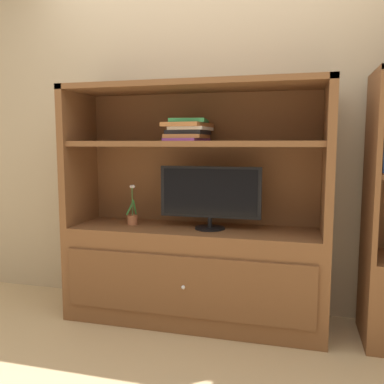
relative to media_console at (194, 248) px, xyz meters
name	(u,v)px	position (x,y,z in m)	size (l,w,h in m)	color
ground_plane	(177,347)	(0.00, -0.41, -0.50)	(8.00, 8.00, 0.00)	tan
painted_rear_wall	(206,117)	(0.00, 0.34, 0.90)	(6.00, 0.10, 2.80)	tan
media_console	(194,248)	(0.00, 0.00, 0.00)	(1.74, 0.52, 1.59)	brown
tv_monitor	(210,195)	(0.11, -0.01, 0.37)	(0.68, 0.20, 0.42)	black
potted_plant	(133,216)	(-0.45, 0.00, 0.20)	(0.07, 0.11, 0.28)	#B26642
magazine_stack	(188,130)	(-0.04, -0.01, 0.80)	(0.29, 0.37, 0.14)	purple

